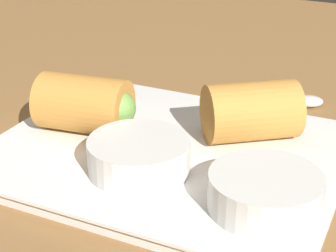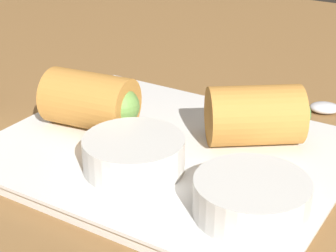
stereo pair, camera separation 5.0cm
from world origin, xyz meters
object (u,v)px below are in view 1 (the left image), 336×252
serving_plate (168,155)px  spoon (286,101)px  dipping_bowl_near (139,154)px  dipping_bowl_far (265,190)px

serving_plate → spoon: (-6.27, -17.31, -0.28)cm
dipping_bowl_near → serving_plate: bearing=-95.6°
serving_plate → dipping_bowl_far: (-10.50, 5.54, 2.25)cm
dipping_bowl_far → spoon: 23.37cm
dipping_bowl_near → spoon: 23.08cm
dipping_bowl_near → dipping_bowl_far: bearing=175.2°
dipping_bowl_near → spoon: size_ratio=0.50×
serving_plate → dipping_bowl_near: bearing=84.4°
dipping_bowl_near → dipping_bowl_far: same height
serving_plate → spoon: serving_plate is taller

